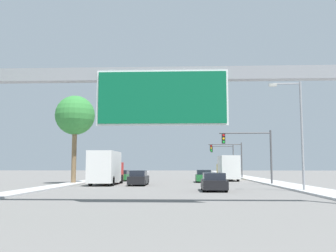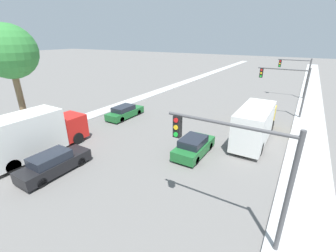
# 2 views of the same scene
# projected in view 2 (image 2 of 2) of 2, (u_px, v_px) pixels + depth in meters

# --- Properties ---
(sidewalk_right) EXTENTS (3.00, 120.00, 0.15)m
(sidewalk_right) POSITION_uv_depth(u_px,v_px,m) (310.00, 114.00, 26.75)
(sidewalk_right) COLOR #B3B3B3
(sidewalk_right) RESTS_ON ground
(median_strip_left) EXTENTS (2.00, 120.00, 0.15)m
(median_strip_left) POSITION_uv_depth(u_px,v_px,m) (157.00, 92.00, 37.34)
(median_strip_left) COLOR #B3B3B3
(median_strip_left) RESTS_ON ground
(car_near_left) EXTENTS (1.86, 4.30, 1.48)m
(car_near_left) POSITION_uv_depth(u_px,v_px,m) (194.00, 146.00, 17.59)
(car_near_left) COLOR #1E662D
(car_near_left) RESTS_ON ground
(car_mid_left) EXTENTS (1.74, 4.79, 1.40)m
(car_mid_left) POSITION_uv_depth(u_px,v_px,m) (125.00, 112.00, 25.71)
(car_mid_left) COLOR #1E662D
(car_mid_left) RESTS_ON ground
(car_mid_center) EXTENTS (1.73, 4.75, 1.51)m
(car_mid_center) POSITION_uv_depth(u_px,v_px,m) (54.00, 163.00, 15.18)
(car_mid_center) COLOR black
(car_mid_center) RESTS_ON ground
(truck_box_primary) EXTENTS (2.31, 8.74, 3.27)m
(truck_box_primary) POSITION_uv_depth(u_px,v_px,m) (256.00, 123.00, 19.61)
(truck_box_primary) COLOR yellow
(truck_box_primary) RESTS_ON ground
(truck_box_secondary) EXTENTS (2.46, 7.93, 3.46)m
(truck_box_secondary) POSITION_uv_depth(u_px,v_px,m) (32.00, 135.00, 17.04)
(truck_box_secondary) COLOR red
(truck_box_secondary) RESTS_ON ground
(traffic_light_near_intersection) EXTENTS (5.46, 0.32, 5.71)m
(traffic_light_near_intersection) POSITION_uv_depth(u_px,v_px,m) (243.00, 161.00, 9.21)
(traffic_light_near_intersection) COLOR #4C4C4F
(traffic_light_near_intersection) RESTS_ON ground
(traffic_light_mid_block) EXTENTS (5.31, 0.32, 5.63)m
(traffic_light_mid_block) POSITION_uv_depth(u_px,v_px,m) (288.00, 83.00, 25.10)
(traffic_light_mid_block) COLOR #4C4C4F
(traffic_light_mid_block) RESTS_ON ground
(traffic_light_far_intersection) EXTENTS (4.39, 0.32, 5.83)m
(traffic_light_far_intersection) POSITION_uv_depth(u_px,v_px,m) (297.00, 71.00, 32.84)
(traffic_light_far_intersection) COLOR #4C4C4F
(traffic_light_far_intersection) RESTS_ON ground
(palm_tree_background) EXTENTS (4.36, 4.36, 9.75)m
(palm_tree_background) POSITION_uv_depth(u_px,v_px,m) (9.00, 53.00, 18.14)
(palm_tree_background) COLOR brown
(palm_tree_background) RESTS_ON ground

